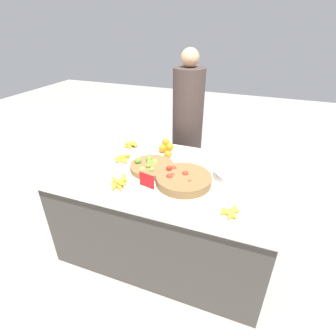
{
  "coord_description": "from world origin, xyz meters",
  "views": [
    {
      "loc": [
        0.64,
        -1.7,
        1.88
      ],
      "look_at": [
        0.0,
        0.0,
        0.84
      ],
      "focal_mm": 28.0,
      "sensor_mm": 36.0,
      "label": 1
    }
  ],
  "objects_px": {
    "tomato_basket": "(183,179)",
    "price_sign": "(147,181)",
    "lime_bowl": "(151,166)",
    "metal_bowl": "(238,174)",
    "vendor_person": "(187,133)"
  },
  "relations": [
    {
      "from": "tomato_basket",
      "to": "price_sign",
      "type": "relative_size",
      "value": 3.31
    },
    {
      "from": "lime_bowl",
      "to": "price_sign",
      "type": "height_order",
      "value": "price_sign"
    },
    {
      "from": "price_sign",
      "to": "vendor_person",
      "type": "relative_size",
      "value": 0.08
    },
    {
      "from": "price_sign",
      "to": "lime_bowl",
      "type": "bearing_deg",
      "value": 118.72
    },
    {
      "from": "lime_bowl",
      "to": "vendor_person",
      "type": "relative_size",
      "value": 0.22
    },
    {
      "from": "lime_bowl",
      "to": "tomato_basket",
      "type": "bearing_deg",
      "value": -18.88
    },
    {
      "from": "tomato_basket",
      "to": "lime_bowl",
      "type": "bearing_deg",
      "value": 161.12
    },
    {
      "from": "vendor_person",
      "to": "tomato_basket",
      "type": "bearing_deg",
      "value": -74.57
    },
    {
      "from": "tomato_basket",
      "to": "metal_bowl",
      "type": "relative_size",
      "value": 1.13
    },
    {
      "from": "lime_bowl",
      "to": "metal_bowl",
      "type": "height_order",
      "value": "lime_bowl"
    },
    {
      "from": "metal_bowl",
      "to": "tomato_basket",
      "type": "bearing_deg",
      "value": -149.8
    },
    {
      "from": "vendor_person",
      "to": "lime_bowl",
      "type": "bearing_deg",
      "value": -91.74
    },
    {
      "from": "lime_bowl",
      "to": "vendor_person",
      "type": "bearing_deg",
      "value": 88.26
    },
    {
      "from": "tomato_basket",
      "to": "price_sign",
      "type": "bearing_deg",
      "value": -148.27
    },
    {
      "from": "metal_bowl",
      "to": "price_sign",
      "type": "relative_size",
      "value": 2.92
    }
  ]
}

